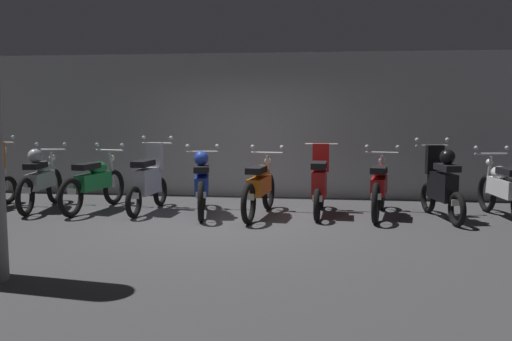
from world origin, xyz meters
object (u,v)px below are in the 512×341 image
at_px(motorbike_slot_1, 41,179).
at_px(motorbike_slot_7, 379,187).
at_px(motorbike_slot_9, 503,189).
at_px(motorbike_slot_3, 148,181).
at_px(motorbike_slot_8, 442,184).
at_px(motorbike_slot_5, 260,187).
at_px(motorbike_slot_6, 319,184).
at_px(motorbike_slot_4, 202,183).
at_px(motorbike_slot_2, 94,182).

distance_m(motorbike_slot_1, motorbike_slot_7, 5.88).
bearing_deg(motorbike_slot_7, motorbike_slot_9, -0.40).
distance_m(motorbike_slot_1, motorbike_slot_3, 1.96).
relative_size(motorbike_slot_8, motorbike_slot_9, 0.86).
bearing_deg(motorbike_slot_5, motorbike_slot_1, 177.35).
relative_size(motorbike_slot_3, motorbike_slot_9, 0.86).
distance_m(motorbike_slot_3, motorbike_slot_6, 2.94).
bearing_deg(motorbike_slot_4, motorbike_slot_1, 177.74).
height_order(motorbike_slot_5, motorbike_slot_6, motorbike_slot_6).
height_order(motorbike_slot_1, motorbike_slot_3, motorbike_slot_3).
xyz_separation_m(motorbike_slot_1, motorbike_slot_5, (3.92, -0.18, -0.04)).
bearing_deg(motorbike_slot_5, motorbike_slot_9, 3.83).
height_order(motorbike_slot_1, motorbike_slot_2, same).
distance_m(motorbike_slot_3, motorbike_slot_7, 3.92).
height_order(motorbike_slot_3, motorbike_slot_4, motorbike_slot_3).
height_order(motorbike_slot_1, motorbike_slot_9, same).
distance_m(motorbike_slot_2, motorbike_slot_3, 0.98).
relative_size(motorbike_slot_1, motorbike_slot_7, 1.00).
xyz_separation_m(motorbike_slot_4, motorbike_slot_8, (3.91, 0.08, 0.04)).
bearing_deg(motorbike_slot_5, motorbike_slot_3, 174.24).
bearing_deg(motorbike_slot_7, motorbike_slot_1, -179.09).
bearing_deg(motorbike_slot_1, motorbike_slot_4, -2.26).
bearing_deg(motorbike_slot_2, motorbike_slot_1, -179.25).
relative_size(motorbike_slot_2, motorbike_slot_8, 1.16).
relative_size(motorbike_slot_2, motorbike_slot_3, 1.15).
bearing_deg(motorbike_slot_6, motorbike_slot_2, -178.68).
xyz_separation_m(motorbike_slot_5, motorbike_slot_9, (3.91, 0.26, 0.00)).
bearing_deg(motorbike_slot_4, motorbike_slot_7, 4.07).
relative_size(motorbike_slot_1, motorbike_slot_4, 1.01).
xyz_separation_m(motorbike_slot_6, motorbike_slot_7, (0.98, -0.01, -0.03)).
xyz_separation_m(motorbike_slot_2, motorbike_slot_4, (1.95, -0.13, 0.04)).
bearing_deg(motorbike_slot_8, motorbike_slot_3, 179.34).
height_order(motorbike_slot_3, motorbike_slot_9, motorbike_slot_3).
distance_m(motorbike_slot_1, motorbike_slot_2, 0.99).
height_order(motorbike_slot_2, motorbike_slot_7, same).
height_order(motorbike_slot_4, motorbike_slot_9, same).
distance_m(motorbike_slot_5, motorbike_slot_6, 1.02).
distance_m(motorbike_slot_6, motorbike_slot_8, 1.96).
xyz_separation_m(motorbike_slot_1, motorbike_slot_7, (5.88, 0.09, -0.04)).
height_order(motorbike_slot_2, motorbike_slot_3, motorbike_slot_3).
distance_m(motorbike_slot_2, motorbike_slot_6, 3.91).
xyz_separation_m(motorbike_slot_7, motorbike_slot_8, (0.97, -0.13, 0.08)).
relative_size(motorbike_slot_3, motorbike_slot_6, 1.00).
xyz_separation_m(motorbike_slot_2, motorbike_slot_7, (4.89, 0.08, 0.00)).
height_order(motorbike_slot_1, motorbike_slot_8, motorbike_slot_8).
relative_size(motorbike_slot_4, motorbike_slot_5, 0.99).
height_order(motorbike_slot_5, motorbike_slot_9, same).
bearing_deg(motorbike_slot_7, motorbike_slot_4, -175.93).
bearing_deg(motorbike_slot_2, motorbike_slot_7, 0.95).
bearing_deg(motorbike_slot_9, motorbike_slot_7, 179.60).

